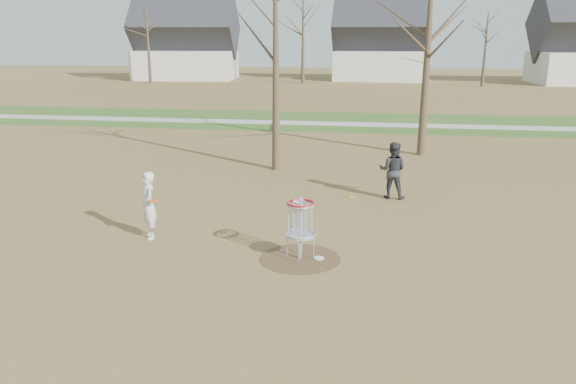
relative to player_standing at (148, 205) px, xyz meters
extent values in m
plane|color=brown|center=(3.79, -0.79, -0.82)|extent=(160.00, 160.00, 0.00)
cube|color=#2D5119|center=(3.79, 20.21, -0.82)|extent=(160.00, 8.00, 0.01)
cube|color=#9E9E99|center=(3.79, 19.21, -0.81)|extent=(160.00, 1.50, 0.01)
cylinder|color=#47331E|center=(3.79, -0.79, -0.82)|extent=(1.80, 1.80, 0.01)
imported|color=silver|center=(0.00, 0.00, 0.00)|extent=(0.65, 0.72, 1.64)
imported|color=#2D2C31|center=(5.91, 4.46, 0.04)|extent=(0.93, 0.77, 1.72)
cylinder|color=white|center=(4.20, -0.74, -0.80)|extent=(0.22, 0.22, 0.02)
cylinder|color=orange|center=(4.77, 1.42, 0.02)|extent=(0.22, 0.22, 0.07)
cylinder|color=#FA4F0D|center=(0.26, -0.29, 0.22)|extent=(0.22, 0.22, 0.02)
cylinder|color=#9EA3AD|center=(3.79, -0.79, -0.15)|extent=(0.05, 0.05, 1.35)
cylinder|color=#9EA3AD|center=(3.79, -0.79, -0.27)|extent=(0.64, 0.64, 0.04)
torus|color=#9EA3AD|center=(3.79, -0.79, 0.43)|extent=(0.60, 0.60, 0.04)
torus|color=#AD0B13|center=(3.79, -0.79, 0.46)|extent=(0.60, 0.60, 0.04)
cone|color=#382B1E|center=(1.79, 7.71, 2.93)|extent=(0.32, 0.32, 7.50)
cone|color=#382B1E|center=(7.29, 11.21, 3.43)|extent=(0.36, 0.36, 8.50)
cone|color=#382B1E|center=(-18.21, 45.21, 3.18)|extent=(0.36, 0.36, 8.00)
cone|color=#382B1E|center=(-2.21, 47.21, 3.68)|extent=(0.40, 0.40, 9.00)
cone|color=#382B1E|center=(15.79, 46.21, 2.68)|extent=(0.32, 0.32, 7.00)
cube|color=silver|center=(-16.21, 51.21, 0.78)|extent=(11.46, 7.75, 3.20)
pyramid|color=#2D2D33|center=(-16.21, 51.21, 4.15)|extent=(12.01, 7.79, 3.55)
cube|color=silver|center=(5.79, 53.21, 0.78)|extent=(10.24, 7.34, 3.20)
pyramid|color=#2D2D33|center=(5.79, 53.21, 4.15)|extent=(10.74, 7.36, 3.55)
camera|label=1|loc=(5.26, -12.25, 3.91)|focal=35.00mm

